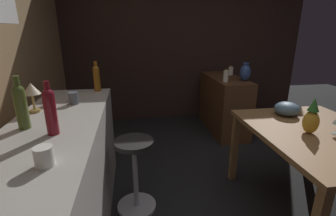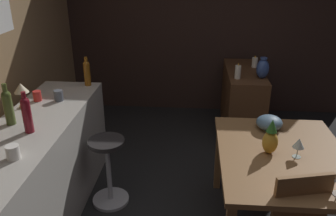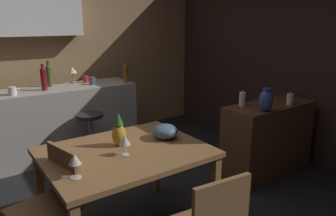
% 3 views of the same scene
% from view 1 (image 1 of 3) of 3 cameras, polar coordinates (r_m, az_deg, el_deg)
% --- Properties ---
extents(ground_plane, '(9.00, 9.00, 0.00)m').
position_cam_1_polar(ground_plane, '(2.37, 20.29, -22.47)').
color(ground_plane, black).
extents(wall_side_right, '(0.10, 4.40, 2.60)m').
position_cam_1_polar(wall_side_right, '(4.15, 1.16, 15.32)').
color(wall_side_right, '#33231E').
rests_on(wall_side_right, ground_plane).
extents(dining_table, '(1.23, 0.97, 0.74)m').
position_cam_1_polar(dining_table, '(2.25, 31.97, -6.82)').
color(dining_table, olive).
rests_on(dining_table, ground_plane).
extents(kitchen_counter, '(2.10, 0.60, 0.90)m').
position_cam_1_polar(kitchen_counter, '(1.91, -24.11, -16.99)').
color(kitchen_counter, '#B2ADA3').
rests_on(kitchen_counter, ground_plane).
extents(sideboard_cabinet, '(1.10, 0.44, 0.82)m').
position_cam_1_polar(sideboard_cabinet, '(3.80, 12.87, 0.95)').
color(sideboard_cabinet, '#56351E').
rests_on(sideboard_cabinet, ground_plane).
extents(bar_stool, '(0.34, 0.34, 0.65)m').
position_cam_1_polar(bar_stool, '(2.13, -7.64, -14.89)').
color(bar_stool, '#262323').
rests_on(bar_stool, ground_plane).
extents(pineapple_centerpiece, '(0.11, 0.11, 0.28)m').
position_cam_1_polar(pineapple_centerpiece, '(2.11, 30.49, -2.09)').
color(pineapple_centerpiece, gold).
rests_on(pineapple_centerpiece, dining_table).
extents(fruit_bowl, '(0.22, 0.22, 0.12)m').
position_cam_1_polar(fruit_bowl, '(2.48, 26.00, -0.15)').
color(fruit_bowl, slate).
rests_on(fruit_bowl, dining_table).
extents(wine_bottle_ruby, '(0.07, 0.07, 0.32)m').
position_cam_1_polar(wine_bottle_ruby, '(1.56, -25.81, -0.31)').
color(wine_bottle_ruby, maroon).
rests_on(wine_bottle_ruby, kitchen_counter).
extents(wine_bottle_amber, '(0.06, 0.06, 0.30)m').
position_cam_1_polar(wine_bottle_amber, '(2.53, -16.32, 6.97)').
color(wine_bottle_amber, '#8C5114').
rests_on(wine_bottle_amber, kitchen_counter).
extents(wine_bottle_olive, '(0.07, 0.07, 0.33)m').
position_cam_1_polar(wine_bottle_olive, '(1.73, -31.20, 0.66)').
color(wine_bottle_olive, '#475623').
rests_on(wine_bottle_olive, kitchen_counter).
extents(cup_white, '(0.12, 0.09, 0.09)m').
position_cam_1_polar(cup_white, '(1.25, -26.96, -10.02)').
color(cup_white, white).
rests_on(cup_white, kitchen_counter).
extents(cup_slate, '(0.11, 0.08, 0.10)m').
position_cam_1_polar(cup_slate, '(2.17, -21.20, 2.19)').
color(cup_slate, '#515660').
rests_on(cup_slate, kitchen_counter).
extents(cup_red, '(0.11, 0.07, 0.09)m').
position_cam_1_polar(cup_red, '(2.20, -26.15, 1.71)').
color(cup_red, red).
rests_on(cup_red, kitchen_counter).
extents(counter_lamp, '(0.12, 0.12, 0.22)m').
position_cam_1_polar(counter_lamp, '(2.05, -29.26, 3.50)').
color(counter_lamp, '#A58447').
rests_on(counter_lamp, kitchen_counter).
extents(pillar_candle_tall, '(0.07, 0.07, 0.15)m').
position_cam_1_polar(pillar_candle_tall, '(3.88, 14.44, 8.36)').
color(pillar_candle_tall, white).
rests_on(pillar_candle_tall, sideboard_cabinet).
extents(pillar_candle_short, '(0.07, 0.07, 0.18)m').
position_cam_1_polar(pillar_candle_short, '(3.35, 13.35, 7.23)').
color(pillar_candle_short, white).
rests_on(pillar_candle_short, sideboard_cabinet).
extents(vase_ceramic_blue, '(0.14, 0.14, 0.24)m').
position_cam_1_polar(vase_ceramic_blue, '(3.48, 17.56, 7.94)').
color(vase_ceramic_blue, '#334C8C').
rests_on(vase_ceramic_blue, sideboard_cabinet).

